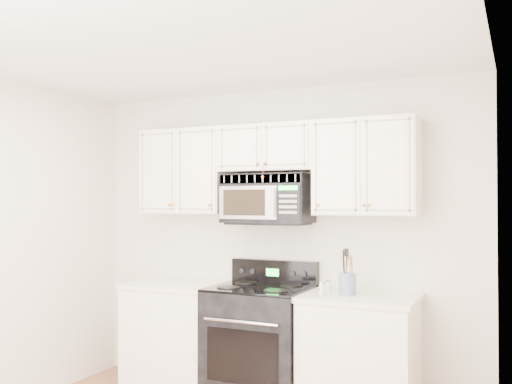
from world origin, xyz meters
The scene contains 9 objects.
room centered at (0.00, 0.00, 1.30)m, with size 3.51×3.51×2.61m.
base_cabinet_left centered at (-0.80, 1.44, 0.43)m, with size 0.86×0.65×0.92m.
base_cabinet_right centered at (0.80, 1.44, 0.43)m, with size 0.86×0.65×0.92m.
range centered at (-0.02, 1.42, 0.48)m, with size 0.78×0.71×1.13m.
upper_cabinets centered at (0.00, 1.58, 1.93)m, with size 2.44×0.37×0.75m.
microwave centered at (-0.01, 1.56, 1.65)m, with size 0.73×0.42×0.41m.
utensil_crock centered at (0.71, 1.41, 1.01)m, with size 0.13×0.13×0.34m.
shaker_salt centered at (0.55, 1.46, 0.97)m, with size 0.04×0.04×0.10m.
shaker_pepper centered at (0.55, 1.29, 0.97)m, with size 0.04×0.04×0.10m.
Camera 1 is at (1.90, -2.80, 1.62)m, focal length 40.00 mm.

